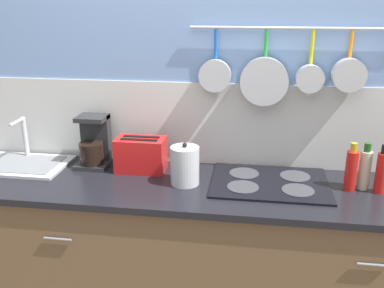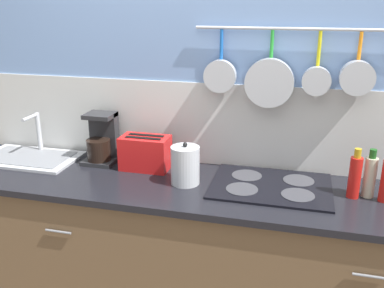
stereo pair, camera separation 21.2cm
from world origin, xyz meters
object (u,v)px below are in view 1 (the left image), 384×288
at_px(bottle_olive_oil, 351,170).
at_px(bottle_cooking_wine, 365,169).
at_px(kettle, 185,165).
at_px(bottle_hot_sauce, 381,172).
at_px(toaster, 141,155).
at_px(coffee_maker, 94,145).

bearing_deg(bottle_olive_oil, bottle_cooking_wine, 20.99).
height_order(kettle, bottle_hot_sauce, bottle_hot_sauce).
relative_size(kettle, bottle_hot_sauce, 0.90).
xyz_separation_m(bottle_olive_oil, bottle_hot_sauce, (0.14, -0.01, 0.00)).
relative_size(toaster, bottle_hot_sauce, 1.15).
bearing_deg(kettle, bottle_hot_sauce, 1.96).
bearing_deg(bottle_cooking_wine, bottle_olive_oil, -159.01).
distance_m(bottle_olive_oil, bottle_hot_sauce, 0.14).
bearing_deg(bottle_hot_sauce, toaster, 175.04).
distance_m(toaster, kettle, 0.30).
xyz_separation_m(kettle, bottle_cooking_wine, (0.89, 0.07, 0.01)).
distance_m(coffee_maker, bottle_olive_oil, 1.38).
height_order(coffee_maker, bottle_hot_sauce, coffee_maker).
bearing_deg(bottle_hot_sauce, coffee_maker, 174.06).
bearing_deg(coffee_maker, bottle_hot_sauce, -5.94).
bearing_deg(toaster, bottle_olive_oil, -5.08).
distance_m(coffee_maker, bottle_hot_sauce, 1.52).
distance_m(toaster, bottle_olive_oil, 1.09).
height_order(toaster, bottle_olive_oil, bottle_olive_oil).
relative_size(toaster, bottle_olive_oil, 1.15).
bearing_deg(bottle_olive_oil, kettle, -177.04).
height_order(coffee_maker, kettle, coffee_maker).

